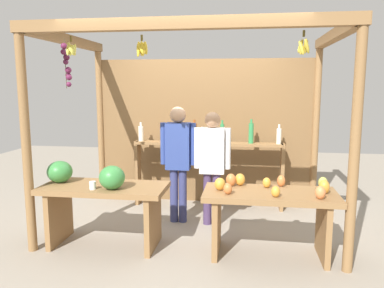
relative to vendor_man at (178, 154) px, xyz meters
The scene contains 7 objects.
ground_plane 0.97m from the vendor_man, 20.72° to the right, with size 12.00×12.00×0.00m, color gray.
market_stall 0.70m from the vendor_man, 62.30° to the left, with size 3.51×2.22×2.50m.
fruit_counter_left 1.22m from the vendor_man, 130.61° to the right, with size 1.48×0.64×0.98m.
fruit_counter_right 1.50m from the vendor_man, 36.89° to the right, with size 1.42×0.64×0.86m.
bottle_shelf_unit 0.79m from the vendor_man, 64.97° to the left, with size 2.25×0.22×1.36m.
vendor_man is the anchor object (origin of this frame).
vendor_woman 0.46m from the vendor_man, ahead, with size 0.48×0.20×1.51m.
Camera 1 is at (0.67, -4.80, 1.83)m, focal length 35.36 mm.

